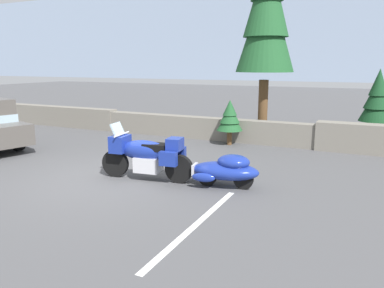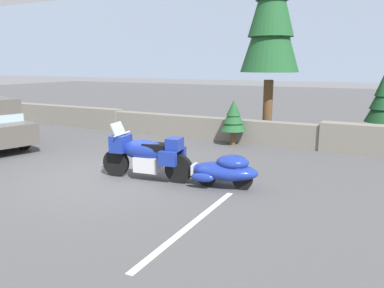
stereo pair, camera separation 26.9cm
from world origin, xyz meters
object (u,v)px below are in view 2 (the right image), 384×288
Objects in this scene: pine_tree_secondary at (384,99)px; touring_motorcycle at (146,154)px; pine_tree_tall at (272,7)px; car_shaped_trailer at (225,170)px.

touring_motorcycle is at bearing -126.69° from pine_tree_secondary.
pine_tree_tall reaches higher than pine_tree_secondary.
pine_tree_tall reaches higher than car_shaped_trailer.
pine_tree_secondary is (3.80, 0.11, -3.03)m from pine_tree_tall.
touring_motorcycle is at bearing -172.41° from car_shaped_trailer.
pine_tree_tall is 2.89× the size of pine_tree_secondary.
car_shaped_trailer is at bearing 7.59° from touring_motorcycle.
pine_tree_secondary is (2.95, 6.27, 1.19)m from car_shaped_trailer.
touring_motorcycle is 1.04× the size of car_shaped_trailer.
touring_motorcycle is 7.65m from pine_tree_tall.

